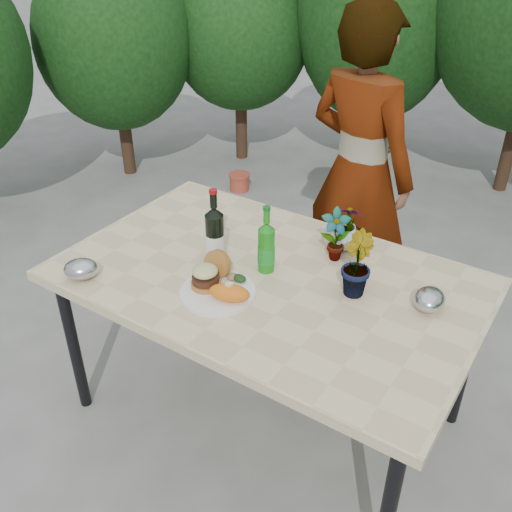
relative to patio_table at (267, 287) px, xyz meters
The scene contains 18 objects.
ground 0.69m from the patio_table, ahead, with size 80.00×80.00×0.00m, color slate.
patio_table is the anchor object (origin of this frame).
shrub_hedge 1.82m from the patio_table, 85.93° to the left, with size 6.98×5.16×2.51m.
dinner_plate 0.23m from the patio_table, 112.49° to the right, with size 0.28×0.28×0.01m, color white.
burger_stack 0.26m from the patio_table, 126.88° to the right, with size 0.11×0.16×0.11m.
sweet_potato 0.25m from the patio_table, 94.34° to the right, with size 0.15×0.08×0.06m, color orange.
grilled_veg 0.16m from the patio_table, 121.02° to the right, with size 0.08×0.05×0.03m.
wine_bottle 0.29m from the patio_table, behind, with size 0.08×0.08×0.32m.
sparkling_water 0.16m from the patio_table, 130.95° to the left, with size 0.07×0.07×0.28m.
plastic_cup 0.28m from the patio_table, behind, with size 0.07×0.07×0.10m, color silver.
seedling_left 0.34m from the patio_table, 57.05° to the left, with size 0.12×0.08×0.22m, color #235A1F.
seedling_mid 0.38m from the patio_table, 14.68° to the left, with size 0.13×0.11×0.24m, color #235B1F.
seedling_right 0.43m from the patio_table, 65.34° to the left, with size 0.11×0.11×0.19m, color #27511B.
blue_bowl 0.38m from the patio_table, 67.09° to the left, with size 0.13×0.13×0.11m, color silver.
foil_packet_left 0.72m from the patio_table, 145.12° to the right, with size 0.13×0.11×0.08m, color #B0B2B7.
foil_packet_right 0.61m from the patio_table, 13.39° to the left, with size 0.13×0.11×0.08m, color #AEAFB5.
person 0.93m from the patio_table, 93.09° to the left, with size 0.60×0.39×1.65m, color #915A48.
terracotta_pot 2.40m from the patio_table, 127.95° to the left, with size 0.17×0.17×0.14m.
Camera 1 is at (0.97, -1.54, 1.99)m, focal length 40.00 mm.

